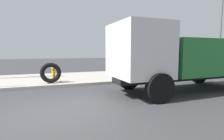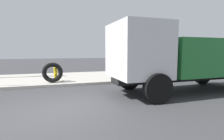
% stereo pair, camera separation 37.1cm
% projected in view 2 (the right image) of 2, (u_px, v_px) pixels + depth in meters
% --- Properties ---
extents(ground_plane, '(80.00, 80.00, 0.00)m').
position_uv_depth(ground_plane, '(50.00, 114.00, 5.37)').
color(ground_plane, '#38383A').
extents(sidewalk_curb, '(36.00, 5.00, 0.15)m').
position_uv_depth(sidewalk_curb, '(54.00, 79.00, 11.53)').
color(sidewalk_curb, '#ADA89E').
rests_on(sidewalk_curb, ground).
extents(fire_hydrant, '(0.23, 0.51, 0.87)m').
position_uv_depth(fire_hydrant, '(56.00, 73.00, 10.08)').
color(fire_hydrant, yellow).
rests_on(fire_hydrant, sidewalk_curb).
extents(loose_tire, '(1.10, 0.39, 1.11)m').
position_uv_depth(loose_tire, '(53.00, 73.00, 9.68)').
color(loose_tire, black).
rests_on(loose_tire, sidewalk_curb).
extents(dump_truck_green, '(7.07, 2.96, 3.00)m').
position_uv_depth(dump_truck_green, '(183.00, 57.00, 8.08)').
color(dump_truck_green, '#237033').
rests_on(dump_truck_green, ground).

